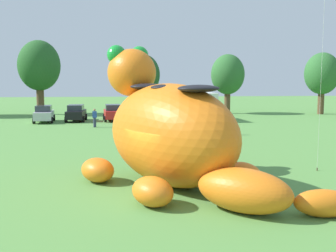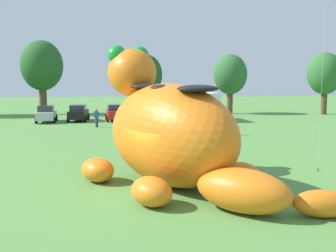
% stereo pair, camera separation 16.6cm
% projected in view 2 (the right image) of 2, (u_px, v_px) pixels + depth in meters
% --- Properties ---
extents(ground_plane, '(160.00, 160.00, 0.00)m').
position_uv_depth(ground_plane, '(155.00, 192.00, 16.61)').
color(ground_plane, '#568E42').
extents(giant_inflatable_creature, '(9.94, 10.21, 6.14)m').
position_uv_depth(giant_inflatable_creature, '(170.00, 133.00, 17.54)').
color(giant_inflatable_creature, orange).
rests_on(giant_inflatable_creature, ground).
extents(car_silver, '(2.26, 4.25, 1.72)m').
position_uv_depth(car_silver, '(46.00, 114.00, 41.97)').
color(car_silver, '#B7BABF').
rests_on(car_silver, ground).
extents(car_black, '(1.95, 4.11, 1.72)m').
position_uv_depth(car_black, '(78.00, 113.00, 42.95)').
color(car_black, black).
rests_on(car_black, ground).
extents(car_red, '(2.31, 4.27, 1.72)m').
position_uv_depth(car_red, '(115.00, 113.00, 43.35)').
color(car_red, red).
rests_on(car_red, ground).
extents(car_white, '(2.33, 4.28, 1.72)m').
position_uv_depth(car_white, '(147.00, 113.00, 43.28)').
color(car_white, white).
rests_on(car_white, ground).
extents(box_truck, '(2.93, 6.58, 2.95)m').
position_uv_depth(box_truck, '(203.00, 105.00, 44.18)').
color(box_truck, '#B2231E').
rests_on(box_truck, ground).
extents(tree_left, '(5.08, 5.08, 9.02)m').
position_uv_depth(tree_left, '(42.00, 66.00, 50.10)').
color(tree_left, brown).
rests_on(tree_left, ground).
extents(tree_mid_left, '(4.13, 4.13, 7.32)m').
position_uv_depth(tree_mid_left, '(145.00, 75.00, 49.57)').
color(tree_mid_left, brown).
rests_on(tree_mid_left, ground).
extents(tree_centre_left, '(4.18, 4.18, 7.41)m').
position_uv_depth(tree_centre_left, '(230.00, 75.00, 51.28)').
color(tree_centre_left, brown).
rests_on(tree_centre_left, ground).
extents(tree_centre, '(4.27, 4.27, 7.57)m').
position_uv_depth(tree_centre, '(325.00, 74.00, 50.34)').
color(tree_centre, brown).
rests_on(tree_centre, ground).
extents(spectator_near_inflatable, '(0.38, 0.26, 1.71)m').
position_uv_depth(spectator_near_inflatable, '(121.00, 119.00, 37.01)').
color(spectator_near_inflatable, black).
rests_on(spectator_near_inflatable, ground).
extents(spectator_mid_field, '(0.38, 0.26, 1.71)m').
position_uv_depth(spectator_mid_field, '(219.00, 117.00, 38.29)').
color(spectator_mid_field, '#2D334C').
rests_on(spectator_mid_field, ground).
extents(spectator_by_cars, '(0.38, 0.26, 1.71)m').
position_uv_depth(spectator_by_cars, '(225.00, 124.00, 32.71)').
color(spectator_by_cars, '#2D334C').
rests_on(spectator_by_cars, ground).
extents(spectator_wandering, '(0.38, 0.26, 1.71)m').
position_uv_depth(spectator_wandering, '(97.00, 118.00, 37.75)').
color(spectator_wandering, '#2D334C').
rests_on(spectator_wandering, ground).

